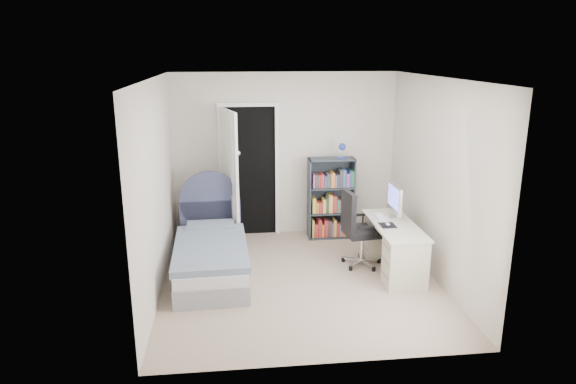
{
  "coord_description": "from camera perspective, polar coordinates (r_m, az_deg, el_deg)",
  "views": [
    {
      "loc": [
        -0.82,
        -5.89,
        2.81
      ],
      "look_at": [
        -0.13,
        0.19,
        1.11
      ],
      "focal_mm": 32.0,
      "sensor_mm": 36.0,
      "label": 1
    }
  ],
  "objects": [
    {
      "name": "floor_lamp",
      "position": [
        7.6,
        -5.75,
        -1.59
      ],
      "size": [
        0.2,
        0.2,
        1.43
      ],
      "color": "silver",
      "rests_on": "ground"
    },
    {
      "name": "bookcase",
      "position": [
        7.88,
        4.89,
        -1.07
      ],
      "size": [
        0.7,
        0.3,
        1.48
      ],
      "color": "#313B43",
      "rests_on": "ground"
    },
    {
      "name": "door",
      "position": [
        7.62,
        -5.71,
        1.98
      ],
      "size": [
        0.92,
        0.81,
        2.06
      ],
      "color": "black",
      "rests_on": "ground"
    },
    {
      "name": "office_chair",
      "position": [
        6.86,
        7.66,
        -3.67
      ],
      "size": [
        0.55,
        0.56,
        1.04
      ],
      "color": "silver",
      "rests_on": "ground"
    },
    {
      "name": "nightstand",
      "position": [
        7.85,
        -9.73,
        -2.37
      ],
      "size": [
        0.45,
        0.45,
        0.65
      ],
      "color": "#DEAC88",
      "rests_on": "ground"
    },
    {
      "name": "desk",
      "position": [
        6.85,
        11.63,
        -5.77
      ],
      "size": [
        0.53,
        1.33,
        1.09
      ],
      "color": "beige",
      "rests_on": "ground"
    },
    {
      "name": "room_shell",
      "position": [
        6.15,
        1.42,
        0.83
      ],
      "size": [
        3.5,
        3.7,
        2.6
      ],
      "color": "gray",
      "rests_on": "ground"
    },
    {
      "name": "bed",
      "position": [
        6.76,
        -8.54,
        -6.79
      ],
      "size": [
        0.95,
        1.92,
        1.16
      ],
      "color": "gray",
      "rests_on": "ground"
    }
  ]
}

